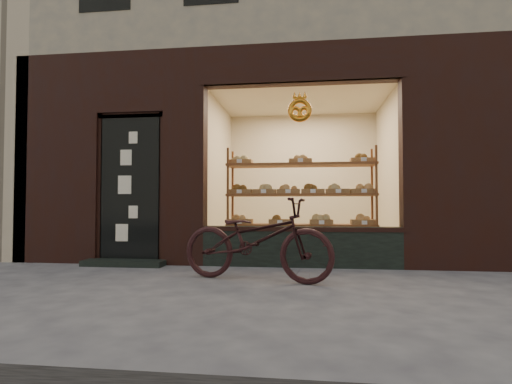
# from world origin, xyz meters

# --- Properties ---
(ground) EXTENTS (90.00, 90.00, 0.00)m
(ground) POSITION_xyz_m (0.00, 0.00, 0.00)
(ground) COLOR #494751
(display_shelf) EXTENTS (2.20, 0.45, 1.70)m
(display_shelf) POSITION_xyz_m (0.45, 2.55, 0.85)
(display_shelf) COLOR brown
(display_shelf) RESTS_ON ground
(bicycle) EXTENTS (1.86, 1.01, 0.93)m
(bicycle) POSITION_xyz_m (-0.03, 1.02, 0.46)
(bicycle) COLOR black
(bicycle) RESTS_ON ground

